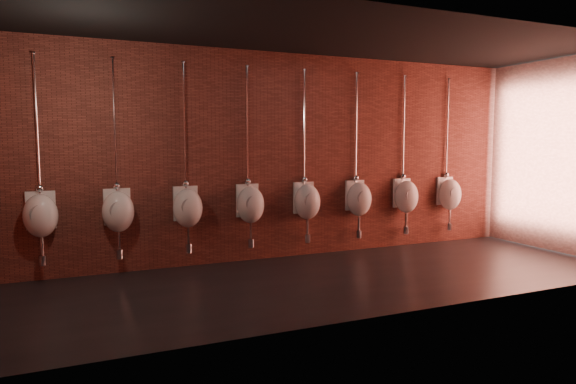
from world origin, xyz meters
name	(u,v)px	position (x,y,z in m)	size (l,w,h in m)	color
ground	(334,279)	(0.00, 0.00, 0.00)	(8.50, 8.50, 0.00)	black
room_shell	(335,128)	(0.00, 0.00, 2.01)	(8.54, 3.04, 3.22)	black
urinal_0	(41,214)	(-3.55, 1.35, 0.90)	(0.46, 0.41, 2.72)	white
urinal_1	(118,210)	(-2.60, 1.35, 0.90)	(0.46, 0.41, 2.72)	white
urinal_2	(188,207)	(-1.65, 1.35, 0.90)	(0.46, 0.41, 2.72)	white
urinal_3	(250,204)	(-0.70, 1.35, 0.90)	(0.46, 0.41, 2.72)	white
urinal_4	(307,201)	(0.25, 1.35, 0.90)	(0.46, 0.41, 2.72)	white
urinal_5	(359,198)	(1.20, 1.35, 0.90)	(0.46, 0.41, 2.72)	white
urinal_6	(406,196)	(2.15, 1.35, 0.90)	(0.46, 0.41, 2.72)	white
urinal_7	(450,194)	(3.11, 1.35, 0.90)	(0.46, 0.41, 2.72)	white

